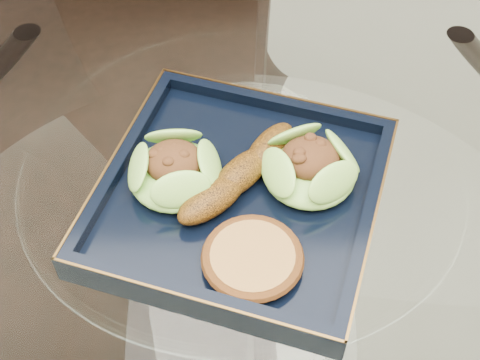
{
  "coord_description": "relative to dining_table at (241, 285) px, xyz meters",
  "views": [
    {
      "loc": [
        0.0,
        -0.42,
        1.3
      ],
      "look_at": [
        -0.0,
        -0.0,
        0.8
      ],
      "focal_mm": 50.0,
      "sensor_mm": 36.0,
      "label": 1
    }
  ],
  "objects": [
    {
      "name": "navy_plate",
      "position": [
        -0.0,
        -0.0,
        0.17
      ],
      "size": [
        0.34,
        0.34,
        0.02
      ],
      "primitive_type": "cube",
      "rotation": [
        0.0,
        0.0,
        -0.3
      ],
      "color": "black",
      "rests_on": "dining_table"
    },
    {
      "name": "dining_chair",
      "position": [
        -0.21,
        0.33,
        0.0
      ],
      "size": [
        0.5,
        0.5,
        1.07
      ],
      "rotation": [
        0.0,
        0.0,
        -0.08
      ],
      "color": "black",
      "rests_on": "ground"
    },
    {
      "name": "dining_table",
      "position": [
        0.0,
        0.0,
        0.0
      ],
      "size": [
        1.13,
        1.13,
        0.77
      ],
      "color": "white",
      "rests_on": "ground"
    },
    {
      "name": "lettuce_wrap_right",
      "position": [
        0.07,
        0.01,
        0.2
      ],
      "size": [
        0.1,
        0.1,
        0.03
      ],
      "primitive_type": "ellipsoid",
      "rotation": [
        0.0,
        0.0,
        0.07
      ],
      "color": "#61A42F",
      "rests_on": "navy_plate"
    },
    {
      "name": "lettuce_wrap_left",
      "position": [
        -0.07,
        0.01,
        0.2
      ],
      "size": [
        0.11,
        0.11,
        0.03
      ],
      "primitive_type": "ellipsoid",
      "rotation": [
        0.0,
        0.0,
        -0.27
      ],
      "color": "#63A730",
      "rests_on": "navy_plate"
    },
    {
      "name": "roasted_plantain",
      "position": [
        -0.0,
        0.01,
        0.2
      ],
      "size": [
        0.13,
        0.14,
        0.03
      ],
      "primitive_type": "ellipsoid",
      "rotation": [
        0.0,
        0.0,
        0.87
      ],
      "color": "#6A3C0B",
      "rests_on": "navy_plate"
    },
    {
      "name": "crumb_patty",
      "position": [
        0.01,
        -0.09,
        0.19
      ],
      "size": [
        0.1,
        0.1,
        0.02
      ],
      "primitive_type": "cylinder",
      "rotation": [
        0.0,
        0.0,
        -0.28
      ],
      "color": "#A67637",
      "rests_on": "navy_plate"
    }
  ]
}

